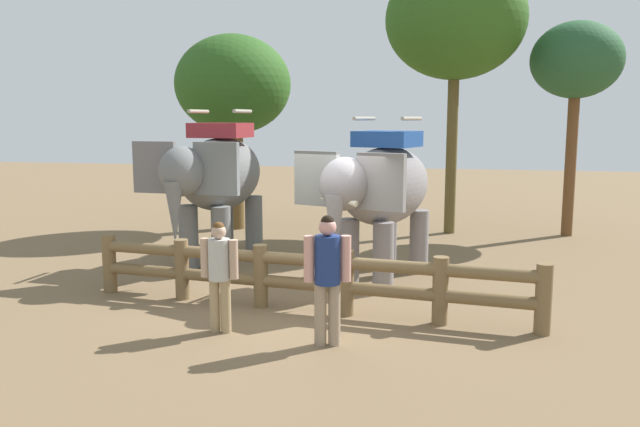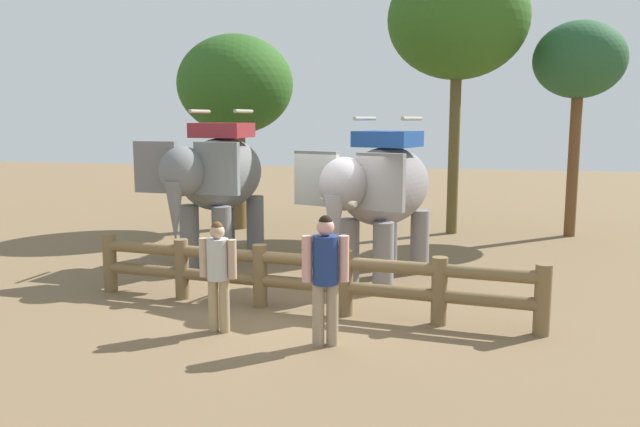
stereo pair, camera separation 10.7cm
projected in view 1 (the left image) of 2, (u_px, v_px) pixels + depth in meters
The scene contains 9 objects.
ground_plane at pixel (307, 306), 10.65m from camera, with size 60.00×60.00×0.00m, color brown.
log_fence at pixel (303, 275), 10.29m from camera, with size 7.59×1.06×1.05m.
elephant_near_left at pixel (217, 178), 13.52m from camera, with size 2.19×3.85×3.30m.
elephant_center at pixel (381, 190), 11.97m from camera, with size 2.58×3.75×3.14m.
tourist_woman_in_black at pixel (219, 269), 9.22m from camera, with size 0.58×0.34×1.64m.
tourist_man_in_blue at pixel (327, 271), 8.65m from camera, with size 0.63×0.43×1.82m.
tree_far_left at pixel (456, 20), 16.56m from camera, with size 3.67×3.67×7.23m.
tree_back_center at pixel (233, 87), 17.55m from camera, with size 3.20×3.20×5.40m.
tree_far_right at pixel (576, 63), 16.34m from camera, with size 2.31×2.31×5.58m.
Camera 1 is at (2.30, -10.04, 3.12)m, focal length 35.64 mm.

